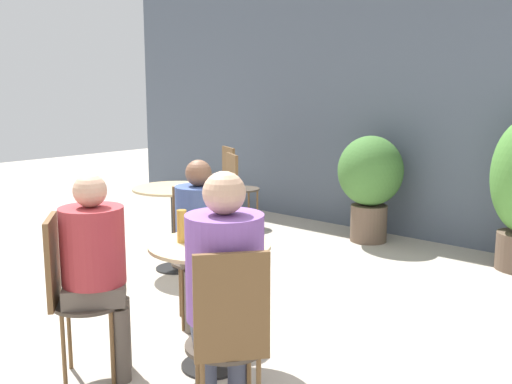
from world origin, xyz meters
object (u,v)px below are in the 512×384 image
(seated_person_0, at_px, (200,228))
(seated_person_1, at_px, (96,259))
(bistro_chair_0, at_px, (198,242))
(potted_plant_0, at_px, (370,178))
(bistro_chair_1, at_px, (69,285))
(bistro_chair_2, at_px, (229,331))
(beer_glass_2, at_px, (201,237))
(bistro_chair_3, at_px, (235,180))
(cafe_table_near, at_px, (210,273))
(beer_glass_1, at_px, (182,226))
(bistro_chair_4, at_px, (225,191))
(beer_glass_3, at_px, (233,236))
(cafe_table_far, at_px, (174,206))
(beer_glass_0, at_px, (223,223))
(seated_person_2, at_px, (225,281))

(seated_person_0, bearing_deg, seated_person_1, -134.95)
(bistro_chair_0, height_order, potted_plant_0, potted_plant_0)
(bistro_chair_1, distance_m, bistro_chair_2, 1.12)
(beer_glass_2, bearing_deg, bistro_chair_0, 138.37)
(bistro_chair_0, distance_m, bistro_chair_3, 2.77)
(cafe_table_near, bearing_deg, beer_glass_1, -151.31)
(seated_person_1, height_order, beer_glass_2, seated_person_1)
(seated_person_1, bearing_deg, bistro_chair_0, -38.86)
(bistro_chair_4, xyz_separation_m, beer_glass_2, (1.99, -2.20, 0.28))
(bistro_chair_4, relative_size, seated_person_1, 0.80)
(bistro_chair_3, xyz_separation_m, beer_glass_3, (2.51, -2.65, 0.27))
(cafe_table_far, height_order, bistro_chair_1, bistro_chair_1)
(cafe_table_far, xyz_separation_m, beer_glass_0, (1.57, -0.96, 0.26))
(cafe_table_near, xyz_separation_m, bistro_chair_3, (-2.34, 2.66, -0.02))
(beer_glass_0, relative_size, beer_glass_1, 0.94)
(bistro_chair_4, relative_size, potted_plant_0, 0.84)
(cafe_table_near, distance_m, bistro_chair_2, 0.79)
(bistro_chair_4, relative_size, beer_glass_2, 5.52)
(bistro_chair_2, xyz_separation_m, seated_person_2, (-0.12, 0.09, 0.18))
(bistro_chair_0, bearing_deg, seated_person_2, -90.00)
(beer_glass_0, height_order, potted_plant_0, potted_plant_0)
(potted_plant_0, bearing_deg, bistro_chair_0, -85.55)
(beer_glass_3, distance_m, potted_plant_0, 3.29)
(seated_person_0, bearing_deg, beer_glass_3, -81.41)
(seated_person_0, bearing_deg, bistro_chair_1, -141.09)
(bistro_chair_0, relative_size, bistro_chair_3, 1.00)
(cafe_table_near, height_order, beer_glass_0, beer_glass_0)
(bistro_chair_2, xyz_separation_m, seated_person_1, (-1.01, -0.02, 0.14))
(bistro_chair_0, relative_size, bistro_chair_4, 1.00)
(seated_person_0, bearing_deg, cafe_table_far, 94.53)
(seated_person_0, height_order, beer_glass_1, seated_person_0)
(bistro_chair_2, distance_m, seated_person_0, 1.43)
(bistro_chair_0, height_order, bistro_chair_4, same)
(cafe_table_far, distance_m, bistro_chair_4, 0.98)
(cafe_table_near, bearing_deg, bistro_chair_3, 131.33)
(cafe_table_near, distance_m, beer_glass_0, 0.31)
(beer_glass_0, bearing_deg, seated_person_1, -117.21)
(cafe_table_far, distance_m, beer_glass_1, 1.92)
(beer_glass_1, bearing_deg, bistro_chair_2, -27.53)
(cafe_table_near, distance_m, cafe_table_far, 1.97)
(bistro_chair_2, distance_m, beer_glass_3, 0.73)
(bistro_chair_1, distance_m, seated_person_2, 1.03)
(seated_person_2, bearing_deg, cafe_table_near, -90.00)
(bistro_chair_0, distance_m, bistro_chair_1, 1.12)
(seated_person_2, distance_m, potted_plant_0, 3.78)
(cafe_table_near, relative_size, bistro_chair_3, 0.80)
(bistro_chair_0, distance_m, bistro_chair_4, 2.03)
(cafe_table_near, bearing_deg, beer_glass_0, 106.50)
(bistro_chair_3, height_order, bistro_chair_4, same)
(cafe_table_near, bearing_deg, bistro_chair_0, 142.31)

